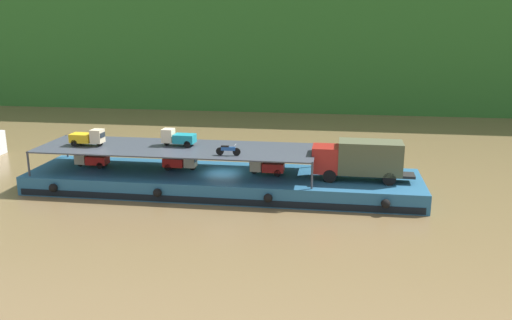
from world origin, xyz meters
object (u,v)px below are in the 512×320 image
(mini_truck_upper_mid, at_px, (178,137))
(mini_truck_lower_aft, at_px, (181,161))
(mini_truck_lower_stern, at_px, (91,159))
(covered_lorry, at_px, (360,159))
(mini_truck_lower_mid, at_px, (266,166))
(motorcycle_upper_port, at_px, (228,150))
(mini_truck_upper_stern, at_px, (88,137))
(cargo_barge, at_px, (222,182))

(mini_truck_upper_mid, bearing_deg, mini_truck_lower_aft, -25.73)
(mini_truck_lower_stern, bearing_deg, covered_lorry, -1.51)
(mini_truck_lower_mid, bearing_deg, mini_truck_upper_mid, 176.51)
(mini_truck_lower_stern, relative_size, mini_truck_upper_mid, 0.99)
(mini_truck_lower_aft, relative_size, mini_truck_lower_mid, 1.00)
(motorcycle_upper_port, bearing_deg, mini_truck_upper_stern, 172.76)
(cargo_barge, xyz_separation_m, mini_truck_lower_aft, (-3.61, 0.57, 1.44))
(mini_truck_lower_mid, height_order, motorcycle_upper_port, motorcycle_upper_port)
(mini_truck_upper_mid, bearing_deg, cargo_barge, -9.78)
(mini_truck_lower_aft, xyz_separation_m, mini_truck_upper_stern, (-7.52, -0.94, 2.00))
(covered_lorry, distance_m, mini_truck_upper_mid, 14.74)
(covered_lorry, relative_size, mini_truck_lower_mid, 2.86)
(cargo_barge, height_order, mini_truck_lower_stern, mini_truck_lower_stern)
(cargo_barge, bearing_deg, mini_truck_upper_mid, 170.22)
(mini_truck_lower_aft, relative_size, motorcycle_upper_port, 1.45)
(mini_truck_lower_mid, bearing_deg, motorcycle_upper_port, -141.98)
(covered_lorry, height_order, mini_truck_upper_stern, mini_truck_upper_stern)
(covered_lorry, relative_size, mini_truck_lower_stern, 2.86)
(mini_truck_upper_stern, bearing_deg, mini_truck_lower_stern, 106.25)
(cargo_barge, bearing_deg, mini_truck_lower_aft, 171.11)
(covered_lorry, xyz_separation_m, mini_truck_lower_aft, (-14.48, 0.90, -1.00))
(mini_truck_lower_stern, xyz_separation_m, mini_truck_upper_stern, (0.18, -0.63, 2.00))
(cargo_barge, xyz_separation_m, mini_truck_upper_mid, (-3.80, 0.66, 3.44))
(mini_truck_lower_stern, bearing_deg, cargo_barge, -1.29)
(mini_truck_lower_stern, relative_size, mini_truck_lower_aft, 1.00)
(mini_truck_upper_mid, xyz_separation_m, motorcycle_upper_port, (4.69, -2.56, -0.26))
(mini_truck_lower_aft, xyz_separation_m, motorcycle_upper_port, (4.50, -2.47, 1.74))
(mini_truck_lower_stern, distance_m, mini_truck_lower_mid, 14.91)
(mini_truck_lower_mid, bearing_deg, cargo_barge, -176.73)
(mini_truck_lower_stern, height_order, mini_truck_upper_mid, mini_truck_upper_mid)
(mini_truck_lower_aft, relative_size, mini_truck_upper_mid, 0.99)
(mini_truck_upper_stern, bearing_deg, motorcycle_upper_port, -7.24)
(mini_truck_lower_stern, xyz_separation_m, mini_truck_lower_aft, (7.71, 0.31, 0.00))
(cargo_barge, xyz_separation_m, mini_truck_lower_mid, (3.59, 0.20, 1.44))
(mini_truck_upper_stern, distance_m, mini_truck_upper_mid, 7.41)
(cargo_barge, distance_m, mini_truck_upper_stern, 11.66)
(mini_truck_lower_stern, distance_m, motorcycle_upper_port, 12.52)
(covered_lorry, bearing_deg, mini_truck_lower_mid, 175.79)
(mini_truck_lower_stern, relative_size, mini_truck_lower_mid, 1.00)
(mini_truck_lower_stern, height_order, mini_truck_upper_stern, mini_truck_upper_stern)
(mini_truck_lower_aft, bearing_deg, cargo_barge, -8.89)
(mini_truck_lower_mid, distance_m, mini_truck_upper_stern, 14.87)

